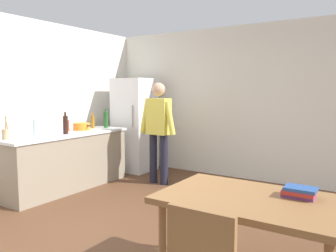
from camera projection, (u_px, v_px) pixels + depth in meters
name	position (u px, v px, depth m)	size (l,w,h in m)	color
ground_plane	(135.00, 235.00, 3.71)	(14.00, 14.00, 0.00)	brown
wall_back	(239.00, 103.00, 6.08)	(6.40, 0.12, 2.70)	silver
wall_left	(7.00, 105.00, 5.14)	(0.12, 5.60, 2.70)	silver
kitchen_counter	(67.00, 161.00, 5.41)	(0.64, 2.20, 0.90)	gray
refrigerator	(135.00, 125.00, 6.65)	(0.70, 0.67, 1.80)	white
person	(158.00, 126.00, 5.66)	(0.70, 0.22, 1.70)	#1E1E2D
dining_table	(252.00, 207.00, 2.63)	(1.40, 0.90, 0.75)	olive
cooking_pot	(82.00, 126.00, 5.78)	(0.40, 0.28, 0.12)	orange
utensil_jar	(6.00, 134.00, 4.66)	(0.11, 0.11, 0.32)	tan
bottle_oil_amber	(93.00, 122.00, 6.04)	(0.06, 0.06, 0.28)	#996619
bottle_sauce_red	(67.00, 125.00, 5.62)	(0.06, 0.06, 0.24)	#B22319
bottle_wine_dark	(65.00, 125.00, 5.25)	(0.08, 0.08, 0.34)	black
bottle_wine_green	(106.00, 120.00, 6.13)	(0.08, 0.08, 0.34)	#1E5123
bottle_water_clear	(35.00, 127.00, 5.08)	(0.07, 0.07, 0.30)	silver
book_stack	(299.00, 192.00, 2.61)	(0.25, 0.17, 0.08)	#753D7F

